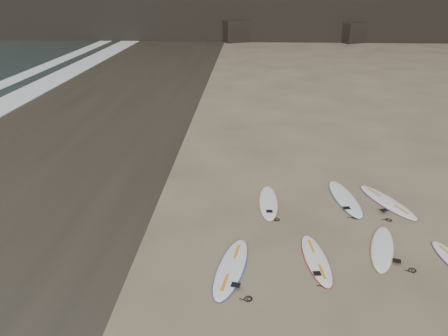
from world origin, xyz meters
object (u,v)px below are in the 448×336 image
object	(u,v)px
surfboard_0	(231,267)
surfboard_6	(345,198)
surfboard_1	(316,259)
surfboard_2	(382,248)
surfboard_7	(387,202)
surfboard_5	(268,202)

from	to	relation	value
surfboard_0	surfboard_6	world-z (taller)	surfboard_6
surfboard_1	surfboard_2	size ratio (longest dim) A/B	0.98
surfboard_0	surfboard_7	bearing A→B (deg)	48.54
surfboard_1	surfboard_6	world-z (taller)	surfboard_6
surfboard_0	surfboard_1	world-z (taller)	surfboard_0
surfboard_0	surfboard_5	distance (m)	3.82
surfboard_6	surfboard_1	bearing A→B (deg)	-119.81
surfboard_0	surfboard_7	xyz separation A→B (m)	(5.04, 3.91, -0.00)
surfboard_5	surfboard_7	xyz separation A→B (m)	(3.95, 0.25, 0.00)
surfboard_7	surfboard_5	bearing A→B (deg)	159.58
surfboard_2	surfboard_5	xyz separation A→B (m)	(-3.03, 2.53, 0.00)
surfboard_1	surfboard_6	xyz separation A→B (m)	(1.46, 3.59, 0.01)
surfboard_1	surfboard_2	bearing A→B (deg)	12.26
surfboard_0	surfboard_5	world-z (taller)	surfboard_0
surfboard_1	surfboard_7	size ratio (longest dim) A/B	0.89
surfboard_0	surfboard_5	size ratio (longest dim) A/B	1.10
surfboard_2	surfboard_5	distance (m)	3.95
surfboard_2	surfboard_7	world-z (taller)	surfboard_7
surfboard_5	surfboard_2	bearing A→B (deg)	-39.49
surfboard_1	surfboard_7	distance (m)	4.42
surfboard_1	surfboard_5	bearing A→B (deg)	103.41
surfboard_2	surfboard_7	size ratio (longest dim) A/B	0.90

